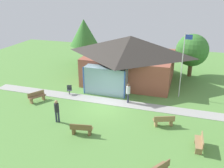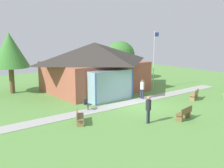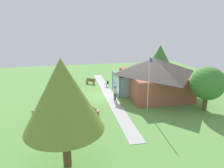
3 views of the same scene
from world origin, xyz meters
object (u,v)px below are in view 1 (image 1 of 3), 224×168
at_px(pavilion, 129,58).
at_px(patio_chair_west, 69,90).
at_px(tree_behind_pavilion_right, 192,50).
at_px(tree_behind_pavilion_left, 84,33).
at_px(bench_lawn_far_right, 200,143).
at_px(bench_mid_right, 164,121).
at_px(visitor_on_path, 128,92).
at_px(visitor_strolling_lawn, 57,109).
at_px(bench_front_center, 81,129).
at_px(bench_mid_left, 37,97).
at_px(flagpole, 183,63).

relative_size(pavilion, patio_chair_west, 11.12).
bearing_deg(tree_behind_pavilion_right, patio_chair_west, -140.84).
xyz_separation_m(tree_behind_pavilion_right, tree_behind_pavilion_left, (-12.74, 0.65, 1.09)).
bearing_deg(bench_lawn_far_right, bench_mid_right, 47.74).
relative_size(pavilion, visitor_on_path, 5.50).
bearing_deg(bench_lawn_far_right, visitor_strolling_lawn, 86.63).
xyz_separation_m(bench_front_center, tree_behind_pavilion_left, (-6.08, 14.91, 3.59)).
bearing_deg(tree_behind_pavilion_right, bench_front_center, -115.03).
height_order(bench_mid_left, visitor_strolling_lawn, visitor_strolling_lawn).
relative_size(flagpole, bench_mid_left, 3.84).
bearing_deg(flagpole, bench_front_center, -125.88).
bearing_deg(bench_lawn_far_right, pavilion, 32.43).
xyz_separation_m(visitor_on_path, tree_behind_pavilion_left, (-7.88, 9.23, 2.97)).
xyz_separation_m(bench_mid_right, tree_behind_pavilion_left, (-11.21, 12.15, 3.59)).
bearing_deg(tree_behind_pavilion_right, pavilion, -151.00).
distance_m(patio_chair_west, visitor_strolling_lawn, 5.02).
xyz_separation_m(flagpole, bench_lawn_far_right, (1.61, -7.45, -2.78)).
bearing_deg(bench_mid_right, bench_lawn_far_right, -61.80).
bearing_deg(visitor_on_path, bench_mid_right, -138.31).
relative_size(bench_lawn_far_right, patio_chair_west, 1.76).
xyz_separation_m(bench_mid_left, visitor_on_path, (7.57, 2.07, 0.62)).
distance_m(flagpole, tree_behind_pavilion_left, 13.78).
relative_size(bench_mid_right, bench_mid_left, 1.04).
bearing_deg(tree_behind_pavilion_right, visitor_strolling_lawn, -124.18).
distance_m(pavilion, bench_lawn_far_right, 12.48).
height_order(bench_front_center, bench_mid_left, same).
bearing_deg(bench_mid_left, bench_front_center, 90.21).
bearing_deg(visitor_strolling_lawn, tree_behind_pavilion_right, -142.11).
bearing_deg(bench_lawn_far_right, patio_chair_west, 64.09).
distance_m(bench_mid_left, tree_behind_pavilion_right, 16.56).
xyz_separation_m(bench_mid_right, visitor_strolling_lawn, (-7.48, -1.76, 0.62)).
xyz_separation_m(pavilion, tree_behind_pavilion_left, (-6.69, 4.01, 1.55)).
bearing_deg(bench_front_center, flagpole, 44.25).
height_order(patio_chair_west, tree_behind_pavilion_right, tree_behind_pavilion_right).
xyz_separation_m(bench_mid_right, bench_front_center, (-5.13, -2.76, 0.00)).
xyz_separation_m(bench_mid_left, patio_chair_west, (2.02, 2.17, 0.01)).
bearing_deg(visitor_on_path, pavilion, 5.84).
distance_m(flagpole, bench_mid_right, 6.13).
relative_size(pavilion, flagpole, 1.66).
xyz_separation_m(bench_mid_left, visitor_strolling_lawn, (3.42, -2.61, 0.62)).
xyz_separation_m(flagpole, tree_behind_pavilion_right, (0.75, 6.10, -0.28)).
bearing_deg(tree_behind_pavilion_left, bench_mid_right, -47.30).
bearing_deg(tree_behind_pavilion_left, visitor_strolling_lawn, -74.97).
relative_size(bench_lawn_far_right, tree_behind_pavilion_left, 0.27).
bearing_deg(flagpole, visitor_on_path, -148.82).
bearing_deg(bench_mid_right, flagpole, 60.57).
distance_m(bench_front_center, visitor_strolling_lawn, 2.62).
height_order(flagpole, bench_mid_right, flagpole).
height_order(pavilion, flagpole, flagpole).
distance_m(bench_lawn_far_right, visitor_strolling_lawn, 9.89).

